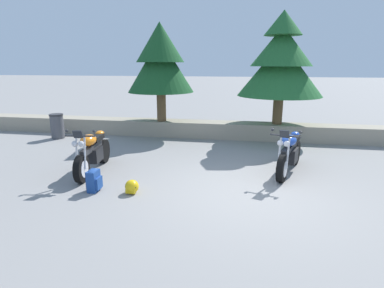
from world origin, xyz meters
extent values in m
plane|color=gray|center=(0.00, 0.00, 0.00)|extent=(120.00, 120.00, 0.00)
cube|color=gray|center=(0.00, 4.80, 0.28)|extent=(36.00, 0.80, 0.55)
cylinder|color=black|center=(-3.52, -0.08, 0.31)|extent=(0.22, 0.63, 0.62)
cylinder|color=black|center=(-3.71, 1.35, 0.31)|extent=(0.26, 0.64, 0.62)
cylinder|color=silver|center=(-3.52, -0.08, 0.31)|extent=(0.21, 0.40, 0.38)
cube|color=black|center=(-3.62, 0.68, 0.41)|extent=(0.38, 0.52, 0.34)
cube|color=#2D2D30|center=(-3.61, 0.58, 0.61)|extent=(0.28, 1.11, 0.12)
ellipsoid|color=orange|center=(-3.59, 0.43, 0.83)|extent=(0.40, 0.56, 0.26)
cube|color=black|center=(-3.65, 0.91, 0.77)|extent=(0.33, 0.59, 0.12)
ellipsoid|color=orange|center=(-3.69, 1.21, 0.81)|extent=(0.25, 0.31, 0.16)
cylinder|color=#2D2D30|center=(-3.53, 0.00, 1.03)|extent=(0.66, 0.12, 0.04)
sphere|color=silver|center=(-3.44, -0.13, 0.89)|extent=(0.13, 0.13, 0.13)
sphere|color=silver|center=(-3.58, -0.15, 0.89)|extent=(0.13, 0.13, 0.13)
cube|color=#26282D|center=(-3.52, -0.10, 1.09)|extent=(0.21, 0.12, 0.18)
cylinder|color=silver|center=(-3.83, 1.09, 0.36)|extent=(0.16, 0.39, 0.11)
cylinder|color=silver|center=(-3.44, -0.03, 0.67)|extent=(0.06, 0.17, 0.73)
cylinder|color=silver|center=(-3.62, -0.05, 0.67)|extent=(0.06, 0.17, 0.73)
sphere|color=#2D2D30|center=(-3.24, 0.08, 1.13)|extent=(0.07, 0.07, 0.07)
sphere|color=#2D2D30|center=(-3.83, 0.00, 1.13)|extent=(0.07, 0.07, 0.07)
cylinder|color=black|center=(0.82, 0.74, 0.31)|extent=(0.33, 0.63, 0.62)
cylinder|color=black|center=(1.27, 2.11, 0.31)|extent=(0.36, 0.65, 0.62)
cylinder|color=silver|center=(0.82, 0.74, 0.31)|extent=(0.27, 0.42, 0.38)
cube|color=black|center=(1.06, 1.47, 0.41)|extent=(0.45, 0.56, 0.34)
cube|color=#2D2D30|center=(1.03, 1.38, 0.61)|extent=(0.47, 1.09, 0.12)
ellipsoid|color=#2347A8|center=(0.98, 1.23, 0.83)|extent=(0.48, 0.60, 0.26)
cube|color=black|center=(1.13, 1.69, 0.77)|extent=(0.42, 0.61, 0.12)
ellipsoid|color=#2347A8|center=(1.22, 1.98, 0.81)|extent=(0.30, 0.33, 0.16)
cylinder|color=#2D2D30|center=(0.85, 0.82, 1.03)|extent=(0.64, 0.24, 0.04)
sphere|color=silver|center=(0.87, 0.66, 0.89)|extent=(0.13, 0.13, 0.13)
sphere|color=silver|center=(0.74, 0.71, 0.89)|extent=(0.13, 0.13, 0.13)
cube|color=#26282D|center=(0.81, 0.72, 1.09)|extent=(0.22, 0.15, 0.18)
cylinder|color=silver|center=(1.04, 1.93, 0.36)|extent=(0.22, 0.40, 0.11)
cylinder|color=silver|center=(0.92, 0.75, 0.67)|extent=(0.09, 0.17, 0.73)
cylinder|color=silver|center=(0.75, 0.81, 0.67)|extent=(0.09, 0.17, 0.73)
sphere|color=#2D2D30|center=(1.14, 0.76, 1.13)|extent=(0.07, 0.07, 0.07)
sphere|color=#2D2D30|center=(0.57, 0.95, 1.13)|extent=(0.07, 0.07, 0.07)
cube|color=navy|center=(-3.03, -0.49, 0.22)|extent=(0.19, 0.30, 0.44)
cube|color=navy|center=(-2.91, -0.49, 0.18)|extent=(0.06, 0.24, 0.24)
ellipsoid|color=navy|center=(-3.03, -0.49, 0.43)|extent=(0.18, 0.29, 0.08)
cube|color=#10244B|center=(-3.14, -0.41, 0.24)|extent=(0.03, 0.05, 0.37)
cube|color=#10244B|center=(-3.13, -0.58, 0.24)|extent=(0.03, 0.05, 0.37)
sphere|color=yellow|center=(-2.22, -0.46, 0.14)|extent=(0.28, 0.28, 0.28)
ellipsoid|color=black|center=(-2.22, -0.53, 0.15)|extent=(0.23, 0.06, 0.12)
cube|color=yellow|center=(-2.22, -0.53, 0.07)|extent=(0.20, 0.08, 0.08)
cylinder|color=brown|center=(-3.02, 4.66, 1.24)|extent=(0.32, 0.32, 1.38)
cone|color=#194C23|center=(-3.02, 4.66, 2.51)|extent=(2.29, 2.29, 1.84)
cone|color=#194C23|center=(-3.02, 4.66, 3.26)|extent=(1.65, 1.65, 1.32)
cylinder|color=brown|center=(1.01, 4.83, 1.19)|extent=(0.33, 0.33, 1.27)
cone|color=#23602D|center=(1.01, 4.83, 2.38)|extent=(2.77, 2.77, 1.75)
cone|color=#23602D|center=(1.01, 4.83, 3.10)|extent=(1.99, 1.99, 1.26)
cone|color=#23602D|center=(1.01, 4.83, 3.82)|extent=(1.22, 1.22, 0.77)
cylinder|color=#4C4C51|center=(-6.53, 3.65, 0.40)|extent=(0.44, 0.44, 0.80)
cylinder|color=#2D2D30|center=(-6.53, 3.65, 0.83)|extent=(0.46, 0.46, 0.06)
camera|label=1|loc=(0.02, -5.99, 2.54)|focal=29.02mm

